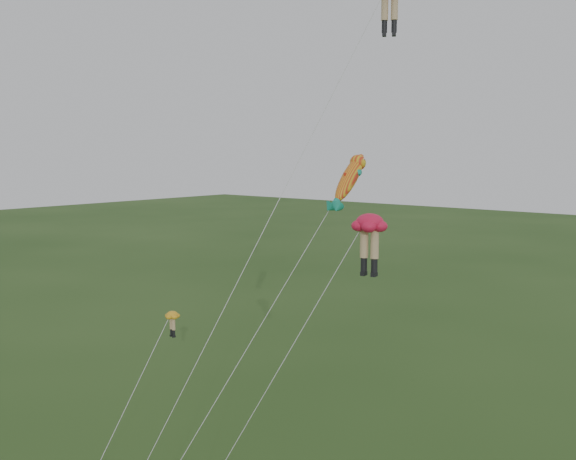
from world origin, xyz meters
The scene contains 4 objects.
legs_kite_red_high centered at (4.75, 8.79, 22.45)m, with size 6.97×12.69×23.39m.
legs_kite_red_mid centered at (7.72, 2.83, 12.41)m, with size 7.03×4.86×13.15m.
legs_kite_yellow centered at (-3.87, 2.42, 6.60)m, with size 1.13×6.37×7.45m.
fish_kite centered at (2.36, 9.40, 14.09)m, with size 3.89×11.48×15.65m.
Camera 1 is at (21.01, -17.78, 15.45)m, focal length 40.00 mm.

